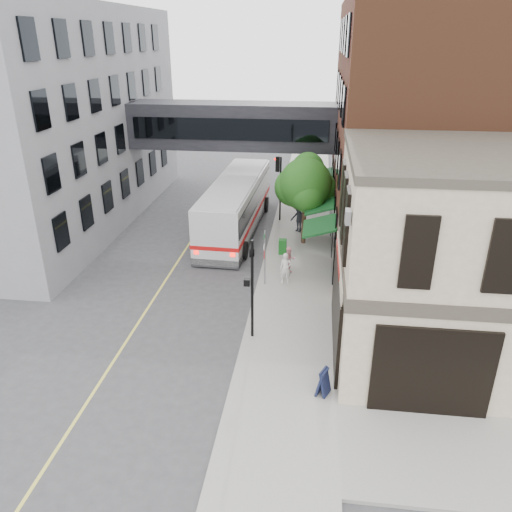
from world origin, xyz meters
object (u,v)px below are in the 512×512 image
(bus, at_px, (236,203))
(sandwich_board, at_px, (323,382))
(pedestrian_b, at_px, (289,260))
(newspaper_box, at_px, (283,247))
(pedestrian_c, at_px, (299,218))
(pedestrian_a, at_px, (286,268))

(bus, bearing_deg, sandwich_board, -70.51)
(pedestrian_b, xyz_separation_m, newspaper_box, (-0.55, 2.59, -0.31))
(pedestrian_b, relative_size, pedestrian_c, 0.81)
(newspaper_box, bearing_deg, bus, 132.34)
(pedestrian_b, bearing_deg, sandwich_board, -109.56)
(pedestrian_a, xyz_separation_m, sandwich_board, (1.98, -8.78, -0.31))
(pedestrian_a, bearing_deg, bus, 113.44)
(pedestrian_a, bearing_deg, newspaper_box, 93.42)
(bus, distance_m, pedestrian_a, 8.70)
(sandwich_board, bearing_deg, pedestrian_b, 124.92)
(pedestrian_b, distance_m, pedestrian_c, 6.45)
(pedestrian_c, xyz_separation_m, newspaper_box, (-0.76, -3.86, -0.49))
(pedestrian_a, relative_size, pedestrian_b, 1.09)
(pedestrian_c, bearing_deg, sandwich_board, -51.48)
(bus, relative_size, pedestrian_c, 6.76)
(sandwich_board, bearing_deg, pedestrian_c, 120.08)
(pedestrian_c, bearing_deg, newspaper_box, -68.42)
(bus, bearing_deg, newspaper_box, -48.98)
(bus, relative_size, newspaper_box, 13.93)
(bus, distance_m, newspaper_box, 5.39)
(sandwich_board, bearing_deg, pedestrian_a, 127.07)
(pedestrian_b, bearing_deg, pedestrian_a, -125.66)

